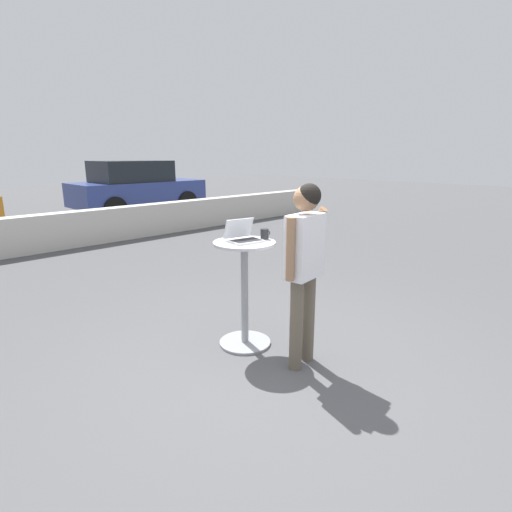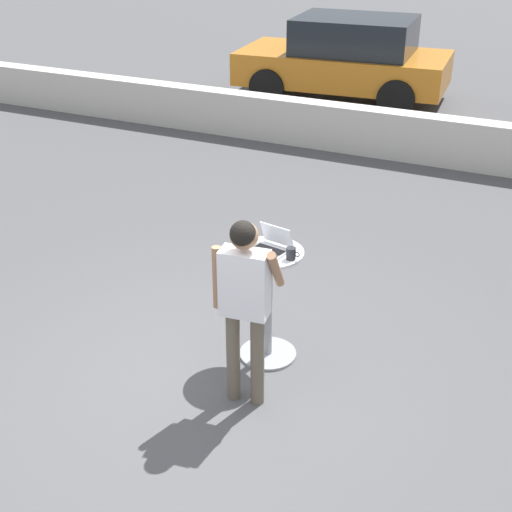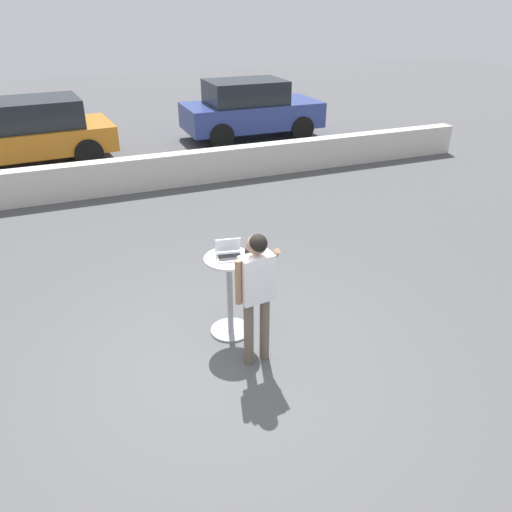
% 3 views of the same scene
% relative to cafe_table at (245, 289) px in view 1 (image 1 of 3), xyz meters
% --- Properties ---
extents(ground_plane, '(50.00, 50.00, 0.00)m').
position_rel_cafe_table_xyz_m(ground_plane, '(-0.27, -0.65, -0.57)').
color(ground_plane, '#4C4C4F').
extents(pavement_kerb, '(16.73, 0.35, 0.71)m').
position_rel_cafe_table_xyz_m(pavement_kerb, '(-0.27, 5.60, -0.22)').
color(pavement_kerb, beige).
rests_on(pavement_kerb, ground_plane).
extents(cafe_table, '(0.59, 0.59, 1.04)m').
position_rel_cafe_table_xyz_m(cafe_table, '(0.00, 0.00, 0.00)').
color(cafe_table, gray).
rests_on(cafe_table, ground_plane).
extents(laptop, '(0.34, 0.33, 0.21)m').
position_rel_cafe_table_xyz_m(laptop, '(0.01, 0.02, 0.51)').
color(laptop, silver).
rests_on(laptop, cafe_table).
extents(coffee_mug, '(0.12, 0.08, 0.10)m').
position_rel_cafe_table_xyz_m(coffee_mug, '(0.22, -0.05, 0.51)').
color(coffee_mug, '#232328').
rests_on(coffee_mug, cafe_table).
extents(standing_person, '(0.51, 0.38, 1.60)m').
position_rel_cafe_table_xyz_m(standing_person, '(0.09, -0.64, 0.43)').
color(standing_person, brown).
rests_on(standing_person, ground_plane).
extents(parked_car_near_street, '(3.95, 1.89, 1.64)m').
position_rel_cafe_table_xyz_m(parked_car_near_street, '(3.75, 8.94, 0.26)').
color(parked_car_near_street, navy).
rests_on(parked_car_near_street, ground_plane).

